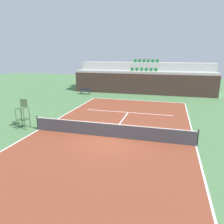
% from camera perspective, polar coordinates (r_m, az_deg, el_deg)
% --- Properties ---
extents(ground_plane, '(80.00, 80.00, 0.00)m').
position_cam_1_polar(ground_plane, '(14.38, -0.61, -6.78)').
color(ground_plane, '#477042').
extents(court_surface, '(11.00, 24.00, 0.01)m').
position_cam_1_polar(court_surface, '(14.37, -0.61, -6.77)').
color(court_surface, brown).
rests_on(court_surface, ground_plane).
extents(baseline_far, '(11.00, 0.10, 0.00)m').
position_cam_1_polar(baseline_far, '(25.59, 6.73, 3.11)').
color(baseline_far, white).
rests_on(baseline_far, court_surface).
extents(sideline_left, '(0.10, 24.00, 0.00)m').
position_cam_1_polar(sideline_left, '(16.61, -19.07, -4.50)').
color(sideline_left, white).
rests_on(sideline_left, court_surface).
extents(sideline_right, '(0.10, 24.00, 0.00)m').
position_cam_1_polar(sideline_right, '(14.02, 21.61, -8.49)').
color(sideline_right, white).
rests_on(sideline_right, court_surface).
extents(service_line_far, '(8.26, 0.10, 0.00)m').
position_cam_1_polar(service_line_far, '(20.28, 4.33, -0.11)').
color(service_line_far, white).
rests_on(service_line_far, court_surface).
extents(centre_service_line, '(0.10, 6.40, 0.00)m').
position_cam_1_polar(centre_service_line, '(17.28, 2.29, -2.86)').
color(centre_service_line, white).
rests_on(centre_service_line, court_surface).
extents(back_wall, '(19.28, 0.30, 2.76)m').
position_cam_1_polar(back_wall, '(29.29, 8.02, 7.35)').
color(back_wall, '#33231E').
rests_on(back_wall, ground_plane).
extents(stands_tier_lower, '(19.28, 2.40, 3.07)m').
position_cam_1_polar(stands_tier_lower, '(30.60, 8.37, 7.97)').
color(stands_tier_lower, '#9E9E99').
rests_on(stands_tier_lower, ground_plane).
extents(stands_tier_upper, '(19.28, 2.40, 4.15)m').
position_cam_1_polar(stands_tier_upper, '(32.91, 8.94, 9.41)').
color(stands_tier_upper, '#9E9E99').
rests_on(stands_tier_upper, ground_plane).
extents(seating_row_lower, '(3.72, 0.44, 0.44)m').
position_cam_1_polar(seating_row_lower, '(30.53, 8.51, 11.08)').
color(seating_row_lower, '#1E6633').
rests_on(seating_row_lower, stands_tier_lower).
extents(seating_row_upper, '(3.72, 0.44, 0.44)m').
position_cam_1_polar(seating_row_upper, '(32.85, 9.12, 13.24)').
color(seating_row_upper, '#1E6633').
rests_on(seating_row_upper, stands_tier_upper).
extents(tennis_net, '(11.08, 0.08, 1.07)m').
position_cam_1_polar(tennis_net, '(14.19, -0.62, -4.88)').
color(tennis_net, black).
rests_on(tennis_net, court_surface).
extents(umpire_chair, '(0.76, 0.66, 2.20)m').
position_cam_1_polar(umpire_chair, '(17.04, -22.79, -0.24)').
color(umpire_chair, '#334C2D').
rests_on(umpire_chair, ground_plane).
extents(player_bench, '(1.50, 0.40, 0.85)m').
position_cam_1_polar(player_bench, '(29.54, -7.19, 5.72)').
color(player_bench, '#232328').
rests_on(player_bench, ground_plane).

